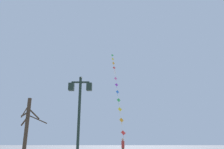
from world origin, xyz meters
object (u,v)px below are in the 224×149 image
Objects in this scene: bare_tree at (27,127)px; twin_lantern_lamp_post at (80,104)px; kite_train at (116,84)px; kite_flyer at (123,148)px.

twin_lantern_lamp_post is at bearing -49.87° from bare_tree.
kite_flyer is at bearing -88.05° from kite_train.
kite_train is 4.26× the size of bare_tree.
kite_flyer is at bearing 74.41° from twin_lantern_lamp_post.
kite_flyer is at bearing 25.24° from bare_tree.
twin_lantern_lamp_post reaches higher than kite_flyer.
kite_train is at bearing -0.23° from kite_flyer.
kite_train is 17.87m from bare_tree.
kite_flyer is (0.39, -11.31, -8.76)m from kite_train.
twin_lantern_lamp_post is at bearing -96.07° from kite_train.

